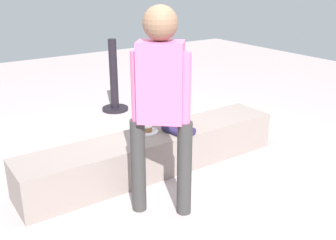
% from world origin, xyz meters
% --- Properties ---
extents(ground_plane, '(12.00, 12.00, 0.00)m').
position_xyz_m(ground_plane, '(0.00, 0.00, 0.00)').
color(ground_plane, '#AB9A9A').
extents(concrete_ledge, '(2.64, 0.48, 0.37)m').
position_xyz_m(concrete_ledge, '(0.00, 0.00, 0.19)').
color(concrete_ledge, gray).
rests_on(concrete_ledge, ground_plane).
extents(child_seated, '(0.28, 0.33, 0.48)m').
position_xyz_m(child_seated, '(0.21, -0.02, 0.59)').
color(child_seated, '#272048').
rests_on(child_seated, concrete_ledge).
extents(adult_standing, '(0.38, 0.36, 1.60)m').
position_xyz_m(adult_standing, '(-0.35, -0.63, 0.96)').
color(adult_standing, '#353433').
rests_on(adult_standing, ground_plane).
extents(cake_plate, '(0.22, 0.22, 0.07)m').
position_xyz_m(cake_plate, '(-0.04, 0.08, 0.39)').
color(cake_plate, white).
rests_on(cake_plate, concrete_ledge).
extents(gift_bag, '(0.26, 0.12, 0.38)m').
position_xyz_m(gift_bag, '(0.50, 0.91, 0.17)').
color(gift_bag, '#4C99E0').
rests_on(gift_bag, ground_plane).
extents(railing_post, '(0.36, 0.36, 0.99)m').
position_xyz_m(railing_post, '(0.50, 1.82, 0.36)').
color(railing_post, black).
rests_on(railing_post, ground_plane).
extents(water_bottle_near_gift, '(0.07, 0.07, 0.23)m').
position_xyz_m(water_bottle_near_gift, '(1.12, 0.68, 0.10)').
color(water_bottle_near_gift, silver).
rests_on(water_bottle_near_gift, ground_plane).
extents(party_cup_red, '(0.07, 0.07, 0.10)m').
position_xyz_m(party_cup_red, '(0.91, 1.19, 0.05)').
color(party_cup_red, red).
rests_on(party_cup_red, ground_plane).
extents(cake_box_white, '(0.33, 0.34, 0.14)m').
position_xyz_m(cake_box_white, '(0.80, 0.73, 0.07)').
color(cake_box_white, white).
rests_on(cake_box_white, ground_plane).
extents(handbag_black_leather, '(0.29, 0.11, 0.29)m').
position_xyz_m(handbag_black_leather, '(0.21, 0.56, 0.10)').
color(handbag_black_leather, black).
rests_on(handbag_black_leather, ground_plane).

